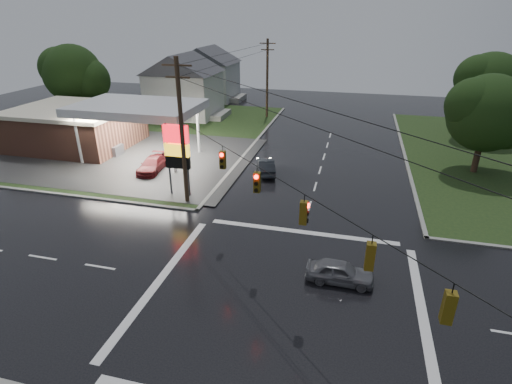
% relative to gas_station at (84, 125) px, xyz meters
% --- Properties ---
extents(ground, '(120.00, 120.00, 0.00)m').
position_rel_gas_station_xyz_m(ground, '(25.68, -19.70, -2.55)').
color(ground, black).
rests_on(ground, ground).
extents(grass_nw, '(36.00, 36.00, 0.08)m').
position_rel_gas_station_xyz_m(grass_nw, '(-0.32, 6.30, -2.51)').
color(grass_nw, '#1C3216').
rests_on(grass_nw, ground).
extents(gas_station, '(26.20, 18.00, 5.60)m').
position_rel_gas_station_xyz_m(gas_station, '(0.00, 0.00, 0.00)').
color(gas_station, '#2D2D2D').
rests_on(gas_station, ground).
extents(pylon_sign, '(2.00, 0.35, 6.00)m').
position_rel_gas_station_xyz_m(pylon_sign, '(15.18, -9.20, 1.46)').
color(pylon_sign, '#59595E').
rests_on(pylon_sign, ground).
extents(utility_pole_nw, '(2.20, 0.32, 11.00)m').
position_rel_gas_station_xyz_m(utility_pole_nw, '(16.18, -10.20, 3.17)').
color(utility_pole_nw, '#382619').
rests_on(utility_pole_nw, ground).
extents(utility_pole_n, '(2.20, 0.32, 10.50)m').
position_rel_gas_station_xyz_m(utility_pole_n, '(16.18, 18.30, 2.92)').
color(utility_pole_n, '#382619').
rests_on(utility_pole_n, ground).
extents(traffic_signals, '(26.87, 26.87, 1.47)m').
position_rel_gas_station_xyz_m(traffic_signals, '(25.69, -19.72, 3.93)').
color(traffic_signals, black).
rests_on(traffic_signals, ground).
extents(house_near, '(11.05, 8.48, 8.60)m').
position_rel_gas_station_xyz_m(house_near, '(4.73, 16.30, 1.86)').
color(house_near, silver).
rests_on(house_near, ground).
extents(house_far, '(11.05, 8.48, 8.60)m').
position_rel_gas_station_xyz_m(house_far, '(3.73, 28.30, 1.86)').
color(house_far, silver).
rests_on(house_far, ground).
extents(tree_nw_behind, '(8.93, 7.60, 10.00)m').
position_rel_gas_station_xyz_m(tree_nw_behind, '(-8.17, 10.29, 3.63)').
color(tree_nw_behind, black).
rests_on(tree_nw_behind, ground).
extents(tree_ne_near, '(7.99, 6.80, 8.98)m').
position_rel_gas_station_xyz_m(tree_ne_near, '(39.82, 2.29, 3.01)').
color(tree_ne_near, black).
rests_on(tree_ne_near, ground).
extents(tree_ne_far, '(8.46, 7.20, 9.80)m').
position_rel_gas_station_xyz_m(tree_ne_far, '(42.83, 14.29, 3.63)').
color(tree_ne_far, black).
rests_on(tree_ne_far, ground).
extents(car_north, '(2.66, 4.45, 1.38)m').
position_rel_gas_station_xyz_m(car_north, '(20.84, -2.72, -1.86)').
color(car_north, '#202428').
rests_on(car_north, ground).
extents(car_crossing, '(3.76, 1.55, 1.27)m').
position_rel_gas_station_xyz_m(car_crossing, '(28.47, -17.66, -1.91)').
color(car_crossing, slate).
rests_on(car_crossing, ground).
extents(car_pump, '(2.29, 4.71, 1.32)m').
position_rel_gas_station_xyz_m(car_pump, '(10.41, -4.80, -1.89)').
color(car_pump, '#5E1518').
rests_on(car_pump, ground).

